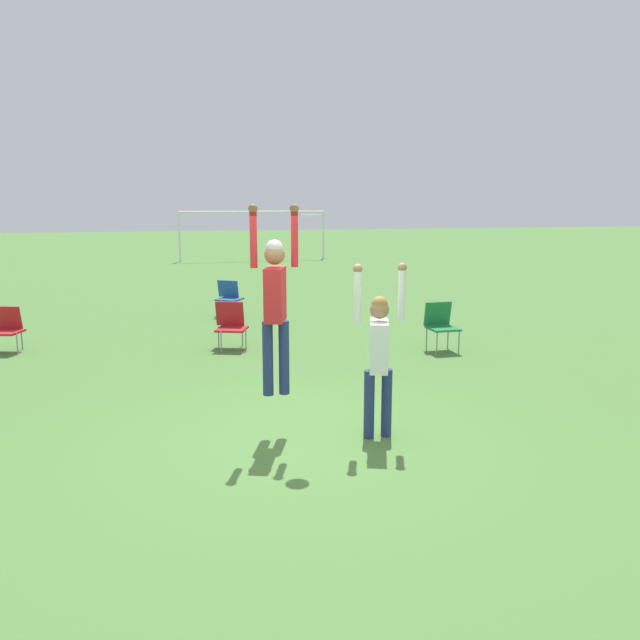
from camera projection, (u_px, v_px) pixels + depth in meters
The scene contains 9 objects.
ground_plane at pixel (301, 439), 7.06m from camera, with size 120.00×120.00×0.00m, color #4C7A38.
person_jumping at pixel (275, 296), 6.94m from camera, with size 0.57×0.46×2.15m.
person_defending at pixel (379, 348), 6.95m from camera, with size 0.62×0.51×1.99m.
frisbee at pixel (311, 215), 6.67m from camera, with size 0.23×0.23×0.02m.
camping_chair_0 at pixel (7, 326), 11.24m from camera, with size 0.63×0.67×0.81m.
camping_chair_1 at pixel (231, 323), 11.51m from camera, with size 0.68×0.73×0.86m.
camping_chair_2 at pixel (441, 322), 11.32m from camera, with size 0.51×0.55×0.88m.
camping_chair_3 at pixel (229, 295), 14.86m from camera, with size 0.73×0.80×0.85m.
soccer_goal at pixel (253, 222), 29.90m from camera, with size 7.10×0.10×2.35m.
Camera 1 is at (-1.54, -6.52, 2.61)m, focal length 35.00 mm.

